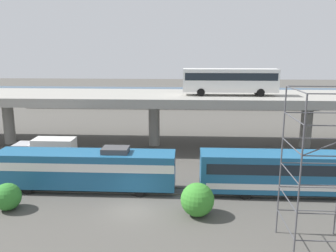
% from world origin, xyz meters
% --- Properties ---
extents(ground_plane, '(260.00, 260.00, 0.00)m').
position_xyz_m(ground_plane, '(0.00, 0.00, 0.00)').
color(ground_plane, '#4C4944').
extents(rail_strip_near, '(110.00, 0.12, 0.12)m').
position_xyz_m(rail_strip_near, '(0.00, 3.23, 0.06)').
color(rail_strip_near, '#59544C').
rests_on(rail_strip_near, ground_plane).
extents(rail_strip_far, '(110.00, 0.12, 0.12)m').
position_xyz_m(rail_strip_far, '(0.00, 4.77, 0.06)').
color(rail_strip_far, '#59544C').
rests_on(rail_strip_far, ground_plane).
extents(train_locomotive, '(17.70, 3.04, 4.18)m').
position_xyz_m(train_locomotive, '(-5.73, 4.00, 2.19)').
color(train_locomotive, '#1E5984').
rests_on(train_locomotive, ground_plane).
extents(train_coach_lead, '(22.87, 3.04, 3.86)m').
position_xyz_m(train_coach_lead, '(17.15, 4.00, 2.17)').
color(train_coach_lead, '#1E5984').
rests_on(train_coach_lead, ground_plane).
extents(highway_overpass, '(96.00, 11.27, 7.13)m').
position_xyz_m(highway_overpass, '(0.00, 20.00, 6.38)').
color(highway_overpass, gray).
rests_on(highway_overpass, ground_plane).
extents(transit_bus_on_overpass, '(12.00, 2.68, 3.40)m').
position_xyz_m(transit_bus_on_overpass, '(9.92, 18.86, 9.19)').
color(transit_bus_on_overpass, silver).
rests_on(transit_bus_on_overpass, highway_overpass).
extents(service_truck_west, '(6.80, 2.46, 3.04)m').
position_xyz_m(service_truck_west, '(-11.50, 11.19, 1.64)').
color(service_truck_west, '#B7B7BC').
rests_on(service_truck_west, ground_plane).
extents(scaffolding_tower, '(4.15, 4.15, 10.65)m').
position_xyz_m(scaffolding_tower, '(12.98, -5.16, 5.70)').
color(scaffolding_tower, '#47474C').
rests_on(scaffolding_tower, ground_plane).
extents(pier_parking_lot, '(63.07, 12.32, 1.71)m').
position_xyz_m(pier_parking_lot, '(0.00, 55.00, 0.85)').
color(pier_parking_lot, gray).
rests_on(pier_parking_lot, ground_plane).
extents(parked_car_0, '(4.50, 1.96, 1.50)m').
position_xyz_m(parked_car_0, '(-2.04, 55.90, 2.48)').
color(parked_car_0, '#B7B7BC').
rests_on(parked_car_0, pier_parking_lot).
extents(parked_car_1, '(4.48, 1.83, 1.50)m').
position_xyz_m(parked_car_1, '(-8.13, 55.25, 2.48)').
color(parked_car_1, maroon).
rests_on(parked_car_1, pier_parking_lot).
extents(parked_car_2, '(4.43, 1.87, 1.50)m').
position_xyz_m(parked_car_2, '(25.91, 58.05, 2.48)').
color(parked_car_2, maroon).
rests_on(parked_car_2, pier_parking_lot).
extents(parked_car_3, '(4.38, 1.84, 1.50)m').
position_xyz_m(parked_car_3, '(-21.28, 55.41, 2.48)').
color(parked_car_3, maroon).
rests_on(parked_car_3, pier_parking_lot).
extents(parked_car_4, '(4.07, 1.89, 1.50)m').
position_xyz_m(parked_car_4, '(-0.06, 53.03, 2.48)').
color(parked_car_4, black).
rests_on(parked_car_4, pier_parking_lot).
extents(parked_car_5, '(4.50, 2.00, 1.50)m').
position_xyz_m(parked_car_5, '(-13.04, 57.81, 2.48)').
color(parked_car_5, maroon).
rests_on(parked_car_5, pier_parking_lot).
extents(harbor_water, '(140.00, 36.00, 0.01)m').
position_xyz_m(harbor_water, '(0.00, 78.00, 0.00)').
color(harbor_water, navy).
rests_on(harbor_water, ground_plane).
extents(shrub_left, '(2.25, 2.25, 2.25)m').
position_xyz_m(shrub_left, '(-10.22, -0.45, 1.12)').
color(shrub_left, '#2F7B2C').
rests_on(shrub_left, ground_plane).
extents(shrub_right, '(2.67, 2.67, 2.67)m').
position_xyz_m(shrub_right, '(5.33, -0.66, 1.34)').
color(shrub_right, '#37852C').
rests_on(shrub_right, ground_plane).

